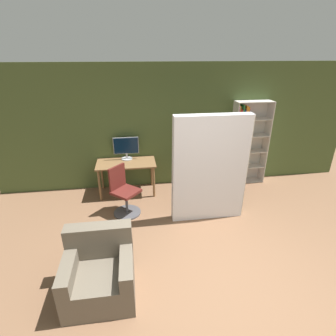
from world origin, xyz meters
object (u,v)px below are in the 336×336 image
bookshelf (244,144)px  armchair (100,272)px  monitor (126,147)px  mattress_near (210,170)px  office_chair (124,195)px

bookshelf → armchair: bookshelf is taller
monitor → bookshelf: bearing=0.2°
bookshelf → mattress_near: (-1.21, -1.38, 0.04)m
monitor → mattress_near: bearing=-43.1°
office_chair → armchair: (-0.29, -1.81, -0.07)m
monitor → mattress_near: size_ratio=0.28×
mattress_near → armchair: size_ratio=2.31×
armchair → mattress_near: bearing=38.2°
office_chair → bookshelf: size_ratio=0.50×
bookshelf → mattress_near: size_ratio=0.97×
monitor → office_chair: 1.17m
bookshelf → office_chair: bearing=-159.9°
armchair → bookshelf: bearing=42.8°
office_chair → armchair: office_chair is taller
mattress_near → bookshelf: bearing=48.7°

